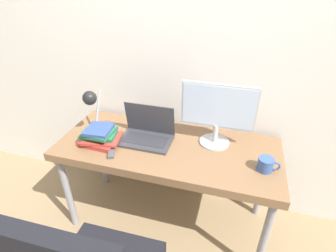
{
  "coord_description": "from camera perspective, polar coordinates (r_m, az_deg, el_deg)",
  "views": [
    {
      "loc": [
        0.43,
        -1.12,
        1.82
      ],
      "look_at": [
        0.01,
        0.3,
        0.93
      ],
      "focal_mm": 28.0,
      "sensor_mm": 36.0,
      "label": 1
    }
  ],
  "objects": [
    {
      "name": "ground_plane",
      "position": [
        2.18,
        -2.79,
        -25.66
      ],
      "size": [
        12.0,
        12.0,
        0.0
      ],
      "primitive_type": "plane",
      "color": "#937A56"
    },
    {
      "name": "wall_back",
      "position": [
        1.96,
        3.22,
        15.6
      ],
      "size": [
        8.0,
        0.05,
        2.6
      ],
      "color": "silver",
      "rests_on": "ground_plane"
    },
    {
      "name": "desk",
      "position": [
        1.89,
        -0.11,
        -5.91
      ],
      "size": [
        1.55,
        0.66,
        0.75
      ],
      "color": "brown",
      "rests_on": "ground_plane"
    },
    {
      "name": "laptop",
      "position": [
        1.89,
        -4.59,
        -1.56
      ],
      "size": [
        0.37,
        0.24,
        0.25
      ],
      "color": "#38383D",
      "rests_on": "desk"
    },
    {
      "name": "monitor",
      "position": [
        1.78,
        10.77,
        3.13
      ],
      "size": [
        0.5,
        0.21,
        0.44
      ],
      "color": "#B7B7BC",
      "rests_on": "desk"
    },
    {
      "name": "desk_lamp",
      "position": [
        1.94,
        -15.89,
        4.35
      ],
      "size": [
        0.13,
        0.25,
        0.35
      ],
      "color": "#4C4C51",
      "rests_on": "desk"
    },
    {
      "name": "book_stack",
      "position": [
        1.91,
        -14.66,
        -2.15
      ],
      "size": [
        0.3,
        0.23,
        0.12
      ],
      "color": "#B2382D",
      "rests_on": "desk"
    },
    {
      "name": "tv_remote",
      "position": [
        1.82,
        -12.19,
        -5.28
      ],
      "size": [
        0.1,
        0.16,
        0.02
      ],
      "color": "#4C4C51",
      "rests_on": "desk"
    },
    {
      "name": "mug",
      "position": [
        1.72,
        20.55,
        -7.85
      ],
      "size": [
        0.14,
        0.09,
        0.09
      ],
      "color": "#385693",
      "rests_on": "desk"
    }
  ]
}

